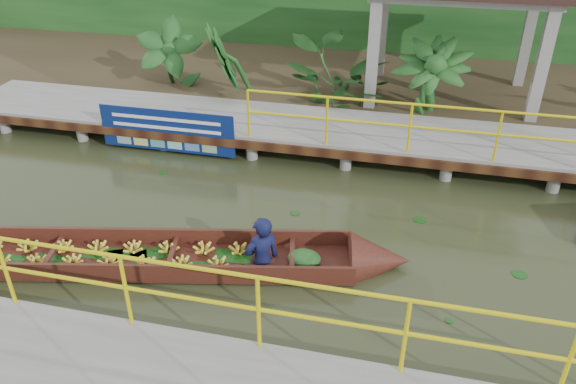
# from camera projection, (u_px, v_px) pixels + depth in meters

# --- Properties ---
(ground) EXTENTS (80.00, 80.00, 0.00)m
(ground) POSITION_uv_depth(u_px,v_px,m) (264.00, 235.00, 9.50)
(ground) COLOR #2B3118
(ground) RESTS_ON ground
(land_strip) EXTENTS (30.00, 8.00, 0.45)m
(land_strip) POSITION_uv_depth(u_px,v_px,m) (335.00, 79.00, 15.68)
(land_strip) COLOR #312718
(land_strip) RESTS_ON ground
(far_dock) EXTENTS (16.00, 2.06, 1.66)m
(far_dock) POSITION_uv_depth(u_px,v_px,m) (306.00, 129.00, 12.13)
(far_dock) COLOR slate
(far_dock) RESTS_ON ground
(vendor_boat) EXTENTS (9.25, 2.80, 2.00)m
(vendor_boat) POSITION_uv_depth(u_px,v_px,m) (130.00, 253.00, 8.71)
(vendor_boat) COLOR #36160E
(vendor_boat) RESTS_ON ground
(blue_banner) EXTENTS (2.99, 0.04, 0.93)m
(blue_banner) POSITION_uv_depth(u_px,v_px,m) (167.00, 131.00, 11.85)
(blue_banner) COLOR navy
(blue_banner) RESTS_ON ground
(tropical_plants) EXTENTS (14.31, 1.31, 1.63)m
(tropical_plants) POSITION_uv_depth(u_px,v_px,m) (418.00, 74.00, 12.86)
(tropical_plants) COLOR #133B16
(tropical_plants) RESTS_ON ground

